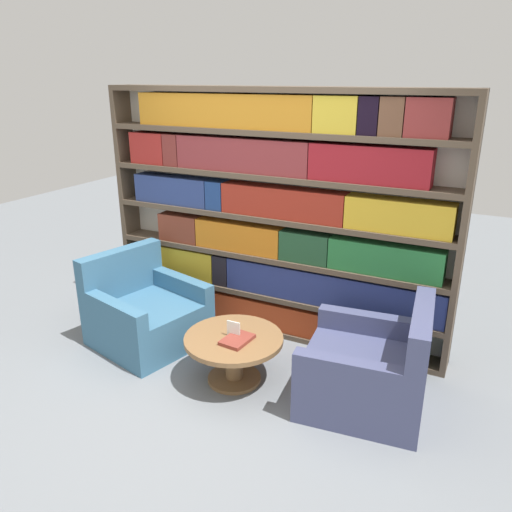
% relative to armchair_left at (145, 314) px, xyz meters
% --- Properties ---
extents(ground_plane, '(14.00, 14.00, 0.00)m').
position_rel_armchair_left_xyz_m(ground_plane, '(0.95, -0.54, -0.28)').
color(ground_plane, slate).
extents(bookshelf, '(3.39, 0.30, 2.32)m').
position_rel_armchair_left_xyz_m(bookshelf, '(0.99, 0.77, 0.87)').
color(bookshelf, silver).
rests_on(bookshelf, ground_plane).
extents(armchair_left, '(1.08, 1.07, 0.85)m').
position_rel_armchair_left_xyz_m(armchair_left, '(0.00, 0.00, 0.00)').
color(armchair_left, '#386684').
rests_on(armchair_left, ground_plane).
extents(armchair_right, '(0.98, 0.97, 0.85)m').
position_rel_armchair_left_xyz_m(armchair_right, '(2.15, -0.01, 0.00)').
color(armchair_right, '#42476B').
rests_on(armchair_right, ground_plane).
extents(coffee_table, '(0.81, 0.81, 0.41)m').
position_rel_armchair_left_xyz_m(coffee_table, '(1.07, -0.21, 0.01)').
color(coffee_table, brown).
rests_on(coffee_table, ground_plane).
extents(table_sign, '(0.12, 0.06, 0.14)m').
position_rel_armchair_left_xyz_m(table_sign, '(1.07, -0.21, 0.18)').
color(table_sign, black).
rests_on(table_sign, coffee_table).
extents(stray_book, '(0.21, 0.28, 0.03)m').
position_rel_armchair_left_xyz_m(stray_book, '(1.13, -0.26, 0.14)').
color(stray_book, brown).
rests_on(stray_book, coffee_table).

